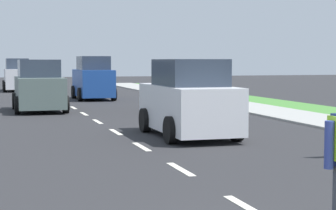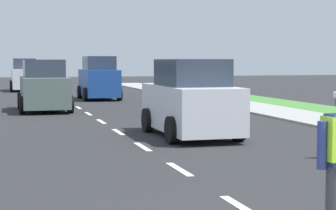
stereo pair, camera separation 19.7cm
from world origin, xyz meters
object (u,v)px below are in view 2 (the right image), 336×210
at_px(car_outgoing_far, 99,79).
at_px(car_oncoming_second, 44,87).
at_px(car_parked_far, 192,87).
at_px(car_outgoing_ahead, 190,101).
at_px(car_oncoming_third, 24,76).

distance_m(car_outgoing_far, car_oncoming_second, 7.17).
bearing_deg(car_outgoing_far, car_oncoming_second, -116.86).
relative_size(car_outgoing_far, car_parked_far, 0.93).
bearing_deg(car_outgoing_far, car_parked_far, -73.65).
distance_m(car_outgoing_ahead, car_oncoming_third, 25.90).
bearing_deg(car_parked_far, car_outgoing_far, 106.35).
bearing_deg(car_outgoing_ahead, car_parked_far, 71.70).
height_order(car_outgoing_ahead, car_parked_far, car_outgoing_ahead).
height_order(car_outgoing_far, car_parked_far, car_outgoing_far).
height_order(car_outgoing_ahead, car_outgoing_far, car_outgoing_far).
xyz_separation_m(car_outgoing_ahead, car_oncoming_third, (-3.37, 25.68, 0.05)).
bearing_deg(car_oncoming_third, car_outgoing_far, -71.15).
xyz_separation_m(car_outgoing_far, car_parked_far, (2.42, -8.24, -0.09)).
bearing_deg(car_oncoming_third, car_parked_far, -72.27).
bearing_deg(car_oncoming_third, car_outgoing_ahead, -82.52).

